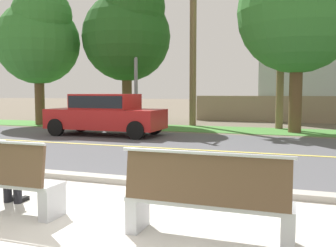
{
  "coord_description": "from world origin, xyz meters",
  "views": [
    {
      "loc": [
        2.35,
        -3.59,
        1.62
      ],
      "look_at": [
        -0.08,
        3.37,
        1.0
      ],
      "focal_mm": 40.44,
      "sensor_mm": 36.0,
      "label": 1
    }
  ],
  "objects_px": {
    "car_red_near": "(106,112)",
    "shade_tree_far_left": "(39,36)",
    "streetlamp": "(137,34)",
    "shade_tree_centre": "(302,3)",
    "bench_right": "(207,200)",
    "shade_tree_left": "(128,30)"
  },
  "relations": [
    {
      "from": "car_red_near",
      "to": "streetlamp",
      "type": "height_order",
      "value": "streetlamp"
    },
    {
      "from": "bench_right",
      "to": "shade_tree_left",
      "type": "relative_size",
      "value": 0.26
    },
    {
      "from": "shade_tree_left",
      "to": "shade_tree_centre",
      "type": "distance_m",
      "value": 7.98
    },
    {
      "from": "shade_tree_far_left",
      "to": "shade_tree_centre",
      "type": "bearing_deg",
      "value": 1.32
    },
    {
      "from": "shade_tree_far_left",
      "to": "shade_tree_centre",
      "type": "xyz_separation_m",
      "value": [
        11.95,
        0.28,
        0.74
      ]
    },
    {
      "from": "car_red_near",
      "to": "shade_tree_far_left",
      "type": "xyz_separation_m",
      "value": [
        -5.15,
        2.92,
        3.43
      ]
    },
    {
      "from": "shade_tree_far_left",
      "to": "shade_tree_centre",
      "type": "distance_m",
      "value": 11.97
    },
    {
      "from": "bench_right",
      "to": "streetlamp",
      "type": "bearing_deg",
      "value": 117.01
    },
    {
      "from": "bench_right",
      "to": "shade_tree_far_left",
      "type": "xyz_separation_m",
      "value": [
        -11.07,
        11.52,
        3.83
      ]
    },
    {
      "from": "bench_right",
      "to": "car_red_near",
      "type": "bearing_deg",
      "value": 124.5
    },
    {
      "from": "bench_right",
      "to": "car_red_near",
      "type": "distance_m",
      "value": 10.45
    },
    {
      "from": "car_red_near",
      "to": "shade_tree_left",
      "type": "xyz_separation_m",
      "value": [
        -1.09,
        4.34,
        3.73
      ]
    },
    {
      "from": "bench_right",
      "to": "shade_tree_left",
      "type": "bearing_deg",
      "value": 118.42
    },
    {
      "from": "car_red_near",
      "to": "shade_tree_left",
      "type": "height_order",
      "value": "shade_tree_left"
    },
    {
      "from": "bench_right",
      "to": "shade_tree_centre",
      "type": "relative_size",
      "value": 0.24
    },
    {
      "from": "bench_right",
      "to": "shade_tree_left",
      "type": "height_order",
      "value": "shade_tree_left"
    },
    {
      "from": "car_red_near",
      "to": "shade_tree_far_left",
      "type": "height_order",
      "value": "shade_tree_far_left"
    },
    {
      "from": "shade_tree_far_left",
      "to": "car_red_near",
      "type": "bearing_deg",
      "value": -29.51
    },
    {
      "from": "car_red_near",
      "to": "shade_tree_far_left",
      "type": "bearing_deg",
      "value": 150.49
    },
    {
      "from": "shade_tree_left",
      "to": "shade_tree_far_left",
      "type": "bearing_deg",
      "value": -160.64
    },
    {
      "from": "car_red_near",
      "to": "shade_tree_far_left",
      "type": "distance_m",
      "value": 6.84
    },
    {
      "from": "streetlamp",
      "to": "shade_tree_far_left",
      "type": "xyz_separation_m",
      "value": [
        -5.01,
        -0.36,
        0.07
      ]
    }
  ]
}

